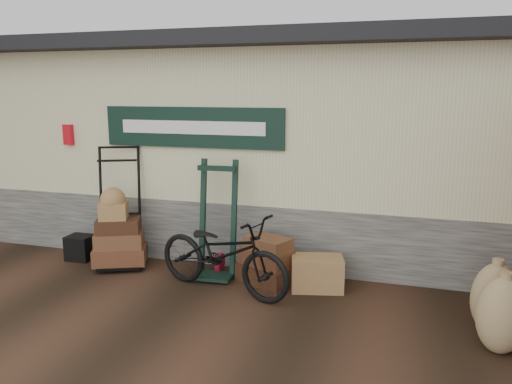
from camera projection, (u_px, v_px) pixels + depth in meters
ground at (187, 291)px, 6.20m from camera, size 80.00×80.00×0.00m
station_building at (252, 140)px, 8.44m from camera, size 14.40×4.10×3.20m
porter_trolley at (120, 206)px, 7.01m from camera, size 1.04×0.93×1.71m
green_barrow at (217, 220)px, 6.55m from camera, size 0.59×0.50×1.56m
suitcase_stack at (266, 259)px, 6.42m from camera, size 0.82×0.70×0.62m
wicker_hamper at (317, 273)px, 6.23m from camera, size 0.71×0.55×0.41m
black_trunk at (80, 248)px, 7.32m from camera, size 0.37×0.32×0.36m
bicycle at (222, 249)px, 6.08m from camera, size 1.15×2.00×1.10m
burlap_sack_left at (494, 299)px, 5.05m from camera, size 0.55×0.49×0.75m
burlap_sack_right at (502, 315)px, 4.67m from camera, size 0.54×0.47×0.76m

